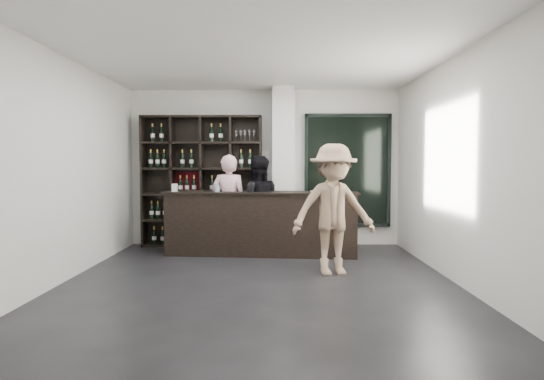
{
  "coord_description": "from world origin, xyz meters",
  "views": [
    {
      "loc": [
        0.22,
        -5.79,
        1.5
      ],
      "look_at": [
        0.16,
        1.1,
        1.12
      ],
      "focal_mm": 30.0,
      "sensor_mm": 36.0,
      "label": 1
    }
  ],
  "objects_px": {
    "customer": "(333,209)",
    "tasting_counter": "(261,223)",
    "taster_pink": "(229,204)",
    "taster_black": "(257,205)",
    "wine_shelf": "(202,181)"
  },
  "relations": [
    {
      "from": "tasting_counter",
      "to": "taster_pink",
      "type": "distance_m",
      "value": 0.63
    },
    {
      "from": "wine_shelf",
      "to": "tasting_counter",
      "type": "height_order",
      "value": "wine_shelf"
    },
    {
      "from": "taster_pink",
      "to": "wine_shelf",
      "type": "bearing_deg",
      "value": -44.77
    },
    {
      "from": "tasting_counter",
      "to": "taster_pink",
      "type": "relative_size",
      "value": 1.92
    },
    {
      "from": "taster_pink",
      "to": "taster_black",
      "type": "xyz_separation_m",
      "value": [
        0.48,
        0.0,
        -0.01
      ]
    },
    {
      "from": "tasting_counter",
      "to": "customer",
      "type": "relative_size",
      "value": 1.8
    },
    {
      "from": "wine_shelf",
      "to": "customer",
      "type": "distance_m",
      "value": 3.07
    },
    {
      "from": "taster_pink",
      "to": "customer",
      "type": "bearing_deg",
      "value": 144.31
    },
    {
      "from": "taster_pink",
      "to": "taster_black",
      "type": "relative_size",
      "value": 1.01
    },
    {
      "from": "tasting_counter",
      "to": "wine_shelf",
      "type": "bearing_deg",
      "value": 148.26
    },
    {
      "from": "customer",
      "to": "tasting_counter",
      "type": "bearing_deg",
      "value": 116.96
    },
    {
      "from": "tasting_counter",
      "to": "taster_pink",
      "type": "bearing_deg",
      "value": 174.06
    },
    {
      "from": "taster_black",
      "to": "customer",
      "type": "height_order",
      "value": "customer"
    },
    {
      "from": "tasting_counter",
      "to": "taster_pink",
      "type": "xyz_separation_m",
      "value": [
        -0.55,
        0.1,
        0.31
      ]
    },
    {
      "from": "wine_shelf",
      "to": "taster_black",
      "type": "relative_size",
      "value": 1.45
    }
  ]
}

